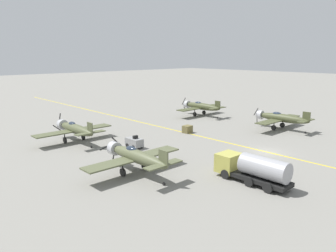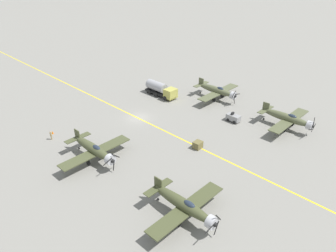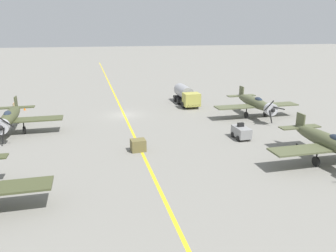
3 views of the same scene
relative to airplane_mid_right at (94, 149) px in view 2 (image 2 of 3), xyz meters
The scene contains 11 objects.
ground_plane 15.34m from the airplane_mid_right, 157.60° to the right, with size 400.00×400.00×0.00m, color gray.
taxiway_stripe 15.34m from the airplane_mid_right, 157.60° to the right, with size 0.30×160.00×0.01m, color yellow.
airplane_mid_right is the anchor object (origin of this frame).
airplane_mid_left 31.96m from the airplane_mid_right, behind, with size 12.00×9.98×3.65m.
airplane_far_left 34.64m from the airplane_mid_right, 151.20° to the left, with size 12.00×9.98×3.79m.
airplane_far_right 18.16m from the airplane_mid_right, 91.07° to the left, with size 12.00×9.98×3.65m.
fuel_tanker 26.85m from the airplane_mid_right, 157.54° to the right, with size 2.68×8.00×2.98m.
tow_tractor 27.06m from the airplane_mid_right, 162.34° to the left, with size 1.57×2.60×1.79m.
ground_crew_walking 10.80m from the airplane_mid_right, 81.59° to the right, with size 0.36×0.36×1.64m.
supply_crate_by_tanker 16.68m from the airplane_mid_right, 145.97° to the left, with size 1.47×1.22×1.22m, color brown.
traffic_cone 12.44m from the airplane_mid_right, 87.76° to the right, with size 0.36×0.36×0.55m, color orange.
Camera 2 is at (36.60, 43.16, 29.44)m, focal length 35.00 mm.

